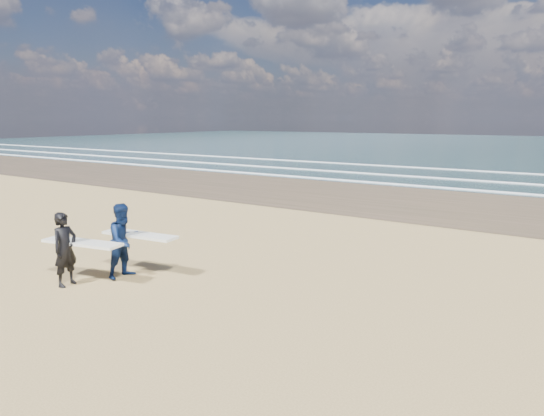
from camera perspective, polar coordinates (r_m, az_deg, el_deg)
The scene contains 2 objects.
surfer_near at distance 13.14m, azimuth -22.95°, elevation -4.40°, with size 2.26×1.18×1.87m.
surfer_far at distance 13.31m, azimuth -16.89°, elevation -3.65°, with size 2.25×1.24×1.97m.
Camera 1 is at (11.32, -6.75, 4.15)m, focal length 32.00 mm.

